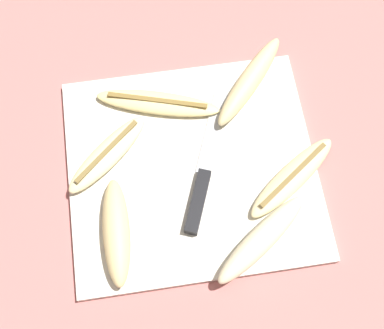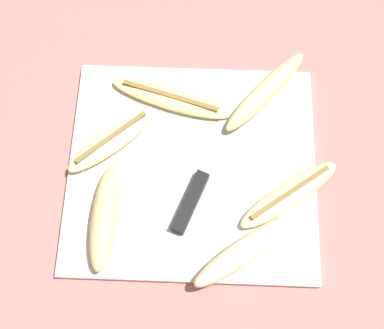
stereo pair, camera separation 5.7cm
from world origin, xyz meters
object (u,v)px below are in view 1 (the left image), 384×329
Objects in this scene: banana_soft_right at (108,154)px; banana_bright_far at (262,239)px; knife at (199,187)px; banana_spotted_left at (116,232)px; banana_mellow_near at (250,81)px; banana_golden_short at (158,103)px; banana_ripe_center at (292,177)px.

banana_bright_far is (0.21, -0.17, 0.01)m from banana_soft_right.
knife is 0.14m from banana_spotted_left.
banana_mellow_near is at bearing 42.54° from banana_spotted_left.
knife is 0.16m from banana_golden_short.
banana_ripe_center is (0.28, -0.08, -0.00)m from banana_soft_right.
banana_bright_far reaches higher than banana_ripe_center.
banana_golden_short is at bearing 67.29° from banana_spotted_left.
knife is 0.14m from banana_ripe_center.
knife is at bearing 22.69° from banana_spotted_left.
banana_bright_far reaches higher than banana_spotted_left.
banana_soft_right is 0.26m from banana_mellow_near.
banana_mellow_near reaches higher than banana_golden_short.
banana_soft_right is at bearing 91.03° from banana_spotted_left.
banana_bright_far is 0.81× the size of banana_golden_short.
banana_ripe_center is (0.14, -0.01, 0.00)m from knife.
banana_ripe_center is at bearing -40.29° from banana_golden_short.
banana_ripe_center is 0.11m from banana_bright_far.
banana_ripe_center is 0.28m from banana_spotted_left.
banana_soft_right is 0.29m from banana_ripe_center.
banana_golden_short is (-0.04, 0.15, 0.00)m from knife.
banana_ripe_center is at bearing 9.75° from banana_spotted_left.
banana_ripe_center is at bearing 53.49° from banana_bright_far.
banana_spotted_left is (-0.27, -0.05, 0.01)m from banana_ripe_center.
banana_golden_short is 0.15m from banana_mellow_near.
banana_soft_right is 0.91× the size of banana_mellow_near.
banana_spotted_left is (-0.09, -0.21, 0.01)m from banana_golden_short.
banana_soft_right is 0.13m from banana_spotted_left.
knife is at bearing 128.41° from banana_bright_far.
banana_bright_far reaches higher than banana_mellow_near.
banana_bright_far is at bearing -126.51° from banana_ripe_center.
banana_golden_short is at bearing 139.71° from banana_ripe_center.
banana_bright_far is at bearing -30.12° from knife.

